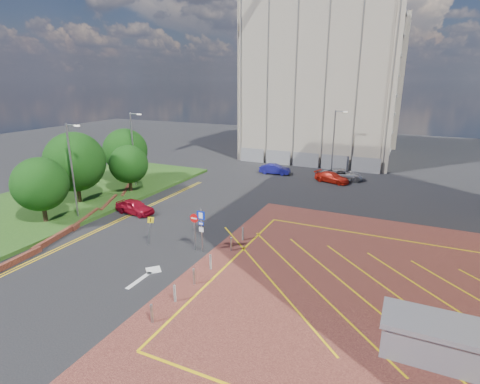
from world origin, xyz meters
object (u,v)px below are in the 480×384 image
Objects in this scene: car_silver_back at (342,175)px; tree_c at (129,164)px; sign_cluster at (199,226)px; lamp_left_far at (133,147)px; car_blue_back at (275,169)px; car_red_left at (135,207)px; lamp_back at (334,140)px; warning_sign at (150,227)px; cycle_shelter at (432,342)px; tree_b at (75,162)px; lamp_left_near at (72,167)px; tree_a at (40,184)px; tree_d at (125,151)px; car_red_back at (332,177)px.

tree_c is at bearing 111.44° from car_silver_back.
lamp_left_far is at bearing 143.18° from sign_cluster.
lamp_left_far is 1.63× the size of car_silver_back.
car_silver_back is (20.34, 13.00, -3.98)m from lamp_left_far.
car_red_left is at bearing 156.36° from car_blue_back.
sign_cluster is at bearing 150.58° from car_silver_back.
lamp_back reaches higher than sign_cluster.
lamp_back is at bearing -66.77° from car_blue_back.
warning_sign is 0.55× the size of cycle_shelter.
lamp_back is at bearing 108.74° from cycle_shelter.
tree_b is at bearing 98.38° from car_red_left.
tree_c is 1.20× the size of cycle_shelter.
lamp_left_near reaches higher than car_red_left.
tree_c is 31.66m from cycle_shelter.
tree_b is (-1.50, 5.00, 0.73)m from tree_a.
car_blue_back is at bearing 87.66° from warning_sign.
sign_cluster is (14.30, 0.98, -1.55)m from tree_a.
car_silver_back is (8.41, 0.51, 0.04)m from car_blue_back.
tree_a is at bearing -128.30° from lamp_left_near.
lamp_left_near is at bearing -69.65° from tree_d.
tree_a is 0.89× the size of tree_d.
lamp_back reaches higher than tree_d.
car_red_left is 0.93× the size of car_red_back.
lamp_back is 8.33m from car_blue_back.
lamp_left_near reaches higher than cycle_shelter.
tree_a is 13.24m from tree_d.
lamp_left_far is at bearing 131.35° from car_blue_back.
tree_d is at bearing 154.32° from lamp_left_far.
tree_b is 5.49m from tree_c.
tree_c is 4.30m from tree_d.
cycle_shelter is (28.88, -3.84, -2.73)m from tree_a.
tree_b is 1.38× the size of car_silver_back.
tree_d is 2.70× the size of warning_sign.
lamp_back is 1.63× the size of car_silver_back.
car_red_left is 20.31m from car_blue_back.
sign_cluster is at bearing 161.70° from cycle_shelter.
tree_a is 1.10× the size of tree_c.
sign_cluster reaches higher than car_red_back.
tree_c is 16.53m from sign_cluster.
car_silver_back is at bearing -30.81° from car_red_left.
tree_a reaches higher than car_silver_back.
car_red_back is at bearing -102.54° from car_blue_back.
sign_cluster is (13.80, -9.02, -1.24)m from tree_c.
lamp_left_far reaches higher than car_red_left.
car_red_back is (8.46, 23.10, -0.83)m from warning_sign.
warning_sign is at bearing 172.71° from car_blue_back.
lamp_left_near reaches higher than car_red_back.
cycle_shelter is (10.80, -31.84, -3.58)m from lamp_back.
car_red_left is (-23.88, 9.08, -0.13)m from cycle_shelter.
car_blue_back is (14.01, 11.48, -3.23)m from tree_d.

